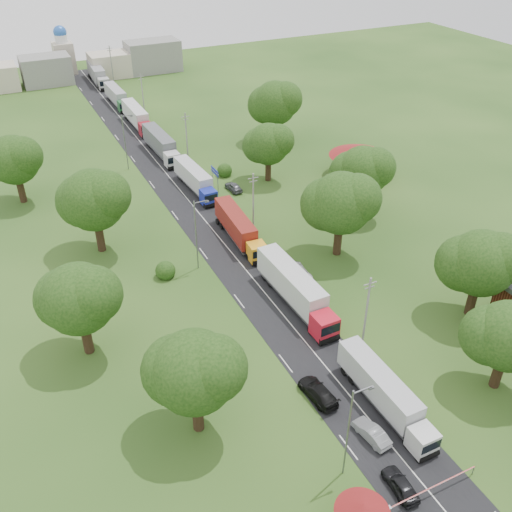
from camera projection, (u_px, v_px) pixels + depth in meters
ground at (288, 322)px, 66.51m from camera, size 260.00×260.00×0.00m
road at (222, 241)px, 81.60m from camera, size 8.00×200.00×0.04m
boom_barrier at (420, 494)px, 46.68m from camera, size 9.22×0.35×1.18m
info_sign at (215, 175)px, 93.17m from camera, size 0.12×3.10×4.10m
pole_1 at (367, 311)px, 60.68m from camera, size 1.60×0.24×9.00m
pole_2 at (253, 201)px, 81.80m from camera, size 1.60×0.24×9.00m
pole_3 at (187, 136)px, 102.91m from camera, size 1.60×0.24×9.00m
pole_4 at (143, 93)px, 124.03m from camera, size 1.60×0.24×9.00m
pole_5 at (111, 63)px, 145.15m from camera, size 1.60×0.24×9.00m
lamp_0 at (350, 429)px, 46.45m from camera, size 2.03×0.22×10.00m
lamp_1 at (197, 232)px, 72.85m from camera, size 2.03×0.22×10.00m
lamp_2 at (126, 140)px, 99.25m from camera, size 2.03×0.22×10.00m
tree_2 at (508, 335)px, 54.54m from camera, size 8.00×8.00×10.10m
tree_3 at (480, 262)px, 63.93m from camera, size 8.80×8.80×11.07m
tree_4 at (340, 203)px, 74.62m from camera, size 9.60×9.60×12.05m
tree_5 at (362, 171)px, 84.27m from camera, size 8.80×8.80×11.07m
tree_6 at (268, 144)px, 94.87m from camera, size 8.00×8.00×10.10m
tree_7 at (275, 103)px, 108.80m from camera, size 9.60×9.60×12.05m
tree_10 at (194, 371)px, 49.68m from camera, size 8.80×8.80×11.07m
tree_11 at (78, 298)px, 58.44m from camera, size 8.80×8.80×11.07m
tree_12 at (93, 199)px, 75.38m from camera, size 9.60×9.60×12.05m
tree_13 at (13, 160)px, 87.88m from camera, size 8.80×8.80×11.07m
house_cream at (359, 156)px, 98.08m from camera, size 10.08×10.08×5.80m
distant_town at (89, 65)px, 147.82m from camera, size 52.00×8.00×8.00m
church at (64, 53)px, 151.11m from camera, size 5.00×5.00×12.30m
truck_0 at (384, 392)px, 54.60m from camera, size 2.34×13.46×3.73m
truck_1 at (295, 289)px, 68.04m from camera, size 2.99×15.61×4.32m
truck_2 at (238, 228)px, 80.61m from camera, size 3.11×14.07×3.88m
truck_3 at (195, 179)px, 94.02m from camera, size 2.92×13.79×3.81m
truck_4 at (161, 144)px, 106.30m from camera, size 2.92×14.88×4.12m
truck_5 at (137, 117)px, 118.96m from camera, size 2.56×14.74×4.09m
truck_6 at (117, 96)px, 130.94m from camera, size 2.62×13.71×3.80m
truck_7 at (97, 74)px, 145.14m from camera, size 3.24×15.58×4.31m
car_lane_front at (400, 485)px, 47.64m from camera, size 1.85×4.09×1.36m
car_lane_mid at (371, 433)px, 52.15m from camera, size 1.93×4.24×1.35m
car_lane_rear at (318, 392)px, 56.29m from camera, size 2.48×5.23×1.47m
car_verge_near at (298, 271)px, 73.91m from camera, size 2.66×5.18×1.40m
car_verge_far at (234, 187)px, 94.60m from camera, size 1.93×4.16×1.38m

